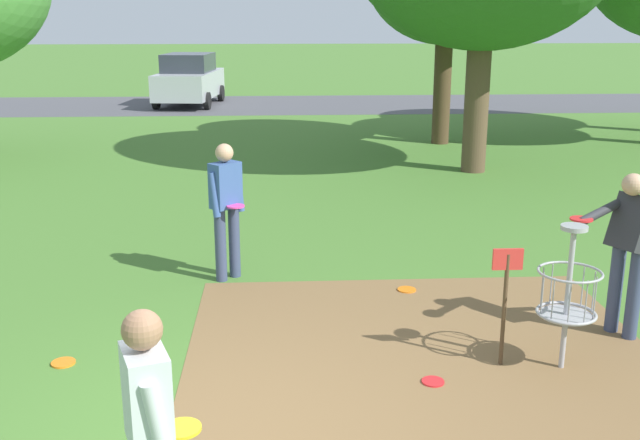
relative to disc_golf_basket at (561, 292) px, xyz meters
The scene contains 10 objects.
dirt_tee_pad 1.43m from the disc_golf_basket, behind, with size 4.58×4.49×0.01m, color brown.
disc_golf_basket is the anchor object (origin of this frame).
player_foreground_watching 4.14m from the disc_golf_basket, 140.89° to the left, with size 0.45×0.45×1.71m.
player_throwing 4.17m from the disc_golf_basket, 142.28° to the right, with size 0.44×0.50×1.71m.
player_waiting_left 1.18m from the disc_golf_basket, 36.30° to the left, with size 1.16×0.50×1.71m.
frisbee_near_basket 2.43m from the disc_golf_basket, 116.99° to the left, with size 0.22×0.22×0.02m, color orange.
frisbee_mid_grass 1.44m from the disc_golf_basket, 168.77° to the right, with size 0.20×0.20×0.02m, color red.
frisbee_far_right 4.71m from the disc_golf_basket, behind, with size 0.23×0.23×0.02m, color orange.
parking_lot_strip 21.34m from the disc_golf_basket, 98.17° to the left, with size 36.00×6.00×0.01m, color #4C4C51.
parked_car_leftmost 21.93m from the disc_golf_basket, 105.23° to the left, with size 2.32×4.37×1.84m.
Camera 1 is at (0.47, -5.06, 3.20)m, focal length 41.46 mm.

